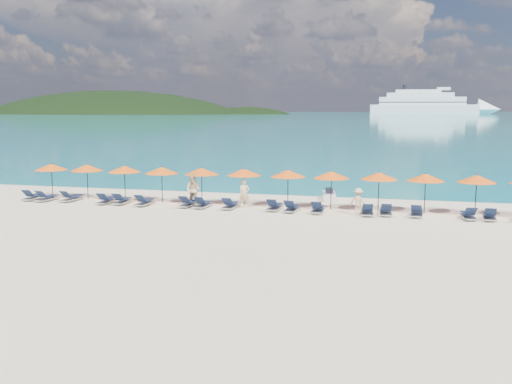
# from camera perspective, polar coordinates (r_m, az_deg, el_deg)

# --- Properties ---
(ground) EXTENTS (1400.00, 1400.00, 0.00)m
(ground) POSITION_cam_1_polar(r_m,az_deg,el_deg) (28.85, -1.47, -3.20)
(ground) COLOR beige
(sea) EXTENTS (1600.00, 1300.00, 0.01)m
(sea) POSITION_cam_1_polar(r_m,az_deg,el_deg) (687.28, 13.72, 7.63)
(sea) COLOR #1FA9B2
(sea) RESTS_ON ground
(headland_main) EXTENTS (374.00, 242.00, 126.50)m
(headland_main) POSITION_cam_1_polar(r_m,az_deg,el_deg) (646.76, -14.25, 4.20)
(headland_main) COLOR black
(headland_main) RESTS_ON ground
(headland_small) EXTENTS (162.00, 126.00, 85.50)m
(headland_small) POSITION_cam_1_polar(r_m,az_deg,el_deg) (609.37, -0.80, 4.50)
(headland_small) COLOR black
(headland_small) RESTS_ON ground
(cruise_ship) EXTENTS (130.36, 25.27, 36.11)m
(cruise_ship) POSITION_cam_1_polar(r_m,az_deg,el_deg) (624.83, 17.46, 8.29)
(cruise_ship) COLOR white
(cruise_ship) RESTS_ON ground
(jetski) EXTENTS (1.11, 2.16, 0.73)m
(jetski) POSITION_cam_1_polar(r_m,az_deg,el_deg) (36.45, 7.32, -0.36)
(jetski) COLOR silver
(jetski) RESTS_ON ground
(beachgoer_a) EXTENTS (0.73, 0.66, 1.67)m
(beachgoer_a) POSITION_cam_1_polar(r_m,az_deg,el_deg) (33.35, -1.18, -0.17)
(beachgoer_a) COLOR #DFB686
(beachgoer_a) RESTS_ON ground
(beachgoer_b) EXTENTS (0.98, 0.62, 1.92)m
(beachgoer_b) POSITION_cam_1_polar(r_m,az_deg,el_deg) (34.04, -6.29, 0.17)
(beachgoer_b) COLOR #DFB686
(beachgoer_b) RESTS_ON ground
(beachgoer_c) EXTENTS (1.04, 0.72, 1.47)m
(beachgoer_c) POSITION_cam_1_polar(r_m,az_deg,el_deg) (31.68, 10.19, -0.94)
(beachgoer_c) COLOR #DFB686
(beachgoer_c) RESTS_ON ground
(umbrella_0) EXTENTS (2.10, 2.10, 2.28)m
(umbrella_0) POSITION_cam_1_polar(r_m,az_deg,el_deg) (39.34, -19.79, 2.37)
(umbrella_0) COLOR black
(umbrella_0) RESTS_ON ground
(umbrella_1) EXTENTS (2.10, 2.10, 2.28)m
(umbrella_1) POSITION_cam_1_polar(r_m,az_deg,el_deg) (38.11, -16.56, 2.34)
(umbrella_1) COLOR black
(umbrella_1) RESTS_ON ground
(umbrella_2) EXTENTS (2.10, 2.10, 2.28)m
(umbrella_2) POSITION_cam_1_polar(r_m,az_deg,el_deg) (36.69, -13.02, 2.26)
(umbrella_2) COLOR black
(umbrella_2) RESTS_ON ground
(umbrella_3) EXTENTS (2.10, 2.10, 2.28)m
(umbrella_3) POSITION_cam_1_polar(r_m,az_deg,el_deg) (35.47, -9.41, 2.16)
(umbrella_3) COLOR black
(umbrella_3) RESTS_ON ground
(umbrella_4) EXTENTS (2.10, 2.10, 2.28)m
(umbrella_4) POSITION_cam_1_polar(r_m,az_deg,el_deg) (34.63, -5.46, 2.08)
(umbrella_4) COLOR black
(umbrella_4) RESTS_ON ground
(umbrella_5) EXTENTS (2.10, 2.10, 2.28)m
(umbrella_5) POSITION_cam_1_polar(r_m,az_deg,el_deg) (33.97, -1.21, 2.00)
(umbrella_5) COLOR black
(umbrella_5) RESTS_ON ground
(umbrella_6) EXTENTS (2.10, 2.10, 2.28)m
(umbrella_6) POSITION_cam_1_polar(r_m,az_deg,el_deg) (33.35, 3.22, 1.87)
(umbrella_6) COLOR black
(umbrella_6) RESTS_ON ground
(umbrella_7) EXTENTS (2.10, 2.10, 2.28)m
(umbrella_7) POSITION_cam_1_polar(r_m,az_deg,el_deg) (32.86, 7.54, 1.71)
(umbrella_7) COLOR black
(umbrella_7) RESTS_ON ground
(umbrella_8) EXTENTS (2.10, 2.10, 2.28)m
(umbrella_8) POSITION_cam_1_polar(r_m,az_deg,el_deg) (32.79, 12.21, 1.58)
(umbrella_8) COLOR black
(umbrella_8) RESTS_ON ground
(umbrella_9) EXTENTS (2.10, 2.10, 2.28)m
(umbrella_9) POSITION_cam_1_polar(r_m,az_deg,el_deg) (32.74, 16.61, 1.41)
(umbrella_9) COLOR black
(umbrella_9) RESTS_ON ground
(umbrella_10) EXTENTS (2.10, 2.10, 2.28)m
(umbrella_10) POSITION_cam_1_polar(r_m,az_deg,el_deg) (32.98, 21.21, 1.24)
(umbrella_10) COLOR black
(umbrella_10) RESTS_ON ground
(lounger_0) EXTENTS (0.77, 1.75, 0.66)m
(lounger_0) POSITION_cam_1_polar(r_m,az_deg,el_deg) (38.91, -21.46, -0.42)
(lounger_0) COLOR silver
(lounger_0) RESTS_ON ground
(lounger_1) EXTENTS (0.74, 1.74, 0.66)m
(lounger_1) POSITION_cam_1_polar(r_m,az_deg,el_deg) (38.14, -20.19, -0.52)
(lounger_1) COLOR silver
(lounger_1) RESTS_ON ground
(lounger_2) EXTENTS (0.79, 1.75, 0.66)m
(lounger_2) POSITION_cam_1_polar(r_m,az_deg,el_deg) (37.54, -18.00, -0.55)
(lounger_2) COLOR silver
(lounger_2) RESTS_ON ground
(lounger_3) EXTENTS (0.69, 1.72, 0.66)m
(lounger_3) POSITION_cam_1_polar(r_m,az_deg,el_deg) (36.00, -14.75, -0.78)
(lounger_3) COLOR silver
(lounger_3) RESTS_ON ground
(lounger_4) EXTENTS (0.67, 1.72, 0.66)m
(lounger_4) POSITION_cam_1_polar(r_m,az_deg,el_deg) (35.62, -13.27, -0.82)
(lounger_4) COLOR silver
(lounger_4) RESTS_ON ground
(lounger_5) EXTENTS (0.70, 1.73, 0.66)m
(lounger_5) POSITION_cam_1_polar(r_m,az_deg,el_deg) (34.82, -11.10, -0.96)
(lounger_5) COLOR silver
(lounger_5) RESTS_ON ground
(lounger_6) EXTENTS (0.77, 1.75, 0.66)m
(lounger_6) POSITION_cam_1_polar(r_m,az_deg,el_deg) (33.93, -6.78, -1.10)
(lounger_6) COLOR silver
(lounger_6) RESTS_ON ground
(lounger_7) EXTENTS (0.69, 1.72, 0.66)m
(lounger_7) POSITION_cam_1_polar(r_m,az_deg,el_deg) (33.53, -5.32, -1.20)
(lounger_7) COLOR silver
(lounger_7) RESTS_ON ground
(lounger_8) EXTENTS (0.65, 1.71, 0.66)m
(lounger_8) POSITION_cam_1_polar(r_m,az_deg,el_deg) (33.08, -2.60, -1.30)
(lounger_8) COLOR silver
(lounger_8) RESTS_ON ground
(lounger_9) EXTENTS (0.69, 1.72, 0.66)m
(lounger_9) POSITION_cam_1_polar(r_m,az_deg,el_deg) (32.57, 1.85, -1.45)
(lounger_9) COLOR silver
(lounger_9) RESTS_ON ground
(lounger_10) EXTENTS (0.74, 1.74, 0.66)m
(lounger_10) POSITION_cam_1_polar(r_m,az_deg,el_deg) (32.19, 3.59, -1.58)
(lounger_10) COLOR silver
(lounger_10) RESTS_ON ground
(lounger_11) EXTENTS (0.63, 1.70, 0.66)m
(lounger_11) POSITION_cam_1_polar(r_m,az_deg,el_deg) (31.93, 6.21, -1.69)
(lounger_11) COLOR silver
(lounger_11) RESTS_ON ground
(lounger_12) EXTENTS (0.76, 1.75, 0.66)m
(lounger_12) POSITION_cam_1_polar(r_m,az_deg,el_deg) (31.66, 11.07, -1.88)
(lounger_12) COLOR silver
(lounger_12) RESTS_ON ground
(lounger_13) EXTENTS (0.74, 1.74, 0.66)m
(lounger_13) POSITION_cam_1_polar(r_m,az_deg,el_deg) (31.86, 12.84, -1.87)
(lounger_13) COLOR silver
(lounger_13) RESTS_ON ground
(lounger_14) EXTENTS (0.75, 1.74, 0.66)m
(lounger_14) POSITION_cam_1_polar(r_m,az_deg,el_deg) (31.89, 15.77, -1.97)
(lounger_14) COLOR silver
(lounger_14) RESTS_ON ground
(lounger_15) EXTENTS (0.78, 1.75, 0.66)m
(lounger_15) POSITION_cam_1_polar(r_m,az_deg,el_deg) (31.95, 20.47, -2.17)
(lounger_15) COLOR silver
(lounger_15) RESTS_ON ground
(lounger_16) EXTENTS (0.74, 1.74, 0.66)m
(lounger_16) POSITION_cam_1_polar(r_m,az_deg,el_deg) (32.13, 22.32, -2.21)
(lounger_16) COLOR silver
(lounger_16) RESTS_ON ground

